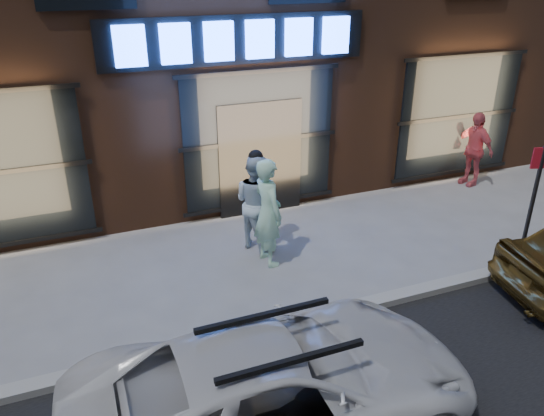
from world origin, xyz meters
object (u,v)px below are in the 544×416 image
(passerby, at_px, (474,149))
(sign_post, at_px, (534,197))
(man_cap, at_px, (256,202))
(white_suv, at_px, (277,387))
(man_bowtie, at_px, (268,212))

(passerby, distance_m, sign_post, 3.90)
(man_cap, bearing_deg, sign_post, -146.75)
(man_cap, height_order, sign_post, sign_post)
(white_suv, bearing_deg, man_cap, -16.72)
(man_cap, relative_size, sign_post, 0.82)
(man_bowtie, distance_m, passerby, 6.10)
(man_bowtie, height_order, white_suv, man_bowtie)
(man_bowtie, xyz_separation_m, passerby, (5.87, 1.64, -0.10))
(passerby, bearing_deg, white_suv, -63.47)
(man_bowtie, distance_m, man_cap, 0.63)
(passerby, bearing_deg, sign_post, -37.01)
(white_suv, relative_size, sign_post, 2.07)
(man_bowtie, xyz_separation_m, white_suv, (-1.28, -3.57, -0.34))
(passerby, xyz_separation_m, white_suv, (-7.15, -5.21, -0.24))
(man_bowtie, height_order, sign_post, sign_post)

